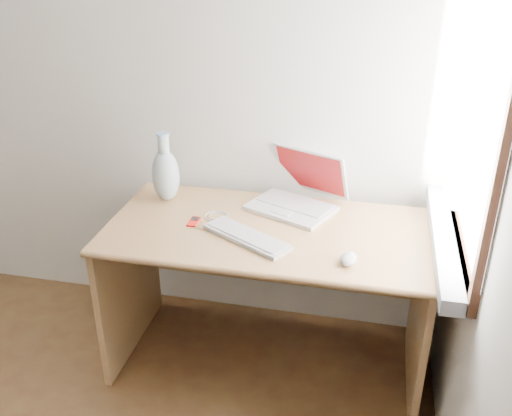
% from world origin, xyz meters
% --- Properties ---
extents(back_wall, '(3.50, 0.04, 2.60)m').
position_xyz_m(back_wall, '(0.00, 1.75, 1.30)').
color(back_wall, white).
rests_on(back_wall, floor).
extents(window, '(0.11, 0.99, 1.10)m').
position_xyz_m(window, '(1.72, 1.30, 1.28)').
color(window, white).
rests_on(window, right_wall).
extents(desk, '(1.38, 0.69, 0.73)m').
position_xyz_m(desk, '(0.97, 1.42, 0.52)').
color(desk, tan).
rests_on(desk, floor).
extents(laptop, '(0.44, 0.43, 0.25)m').
position_xyz_m(laptop, '(1.04, 1.59, 0.78)').
color(laptop, white).
rests_on(laptop, desk).
extents(external_keyboard, '(0.41, 0.30, 0.02)m').
position_xyz_m(external_keyboard, '(0.91, 1.23, 0.74)').
color(external_keyboard, silver).
rests_on(external_keyboard, desk).
extents(mouse, '(0.07, 0.11, 0.04)m').
position_xyz_m(mouse, '(1.33, 1.14, 0.75)').
color(mouse, white).
rests_on(mouse, desk).
extents(ipod, '(0.04, 0.09, 0.01)m').
position_xyz_m(ipod, '(0.65, 1.32, 0.73)').
color(ipod, red).
rests_on(ipod, desk).
extents(cable_coil, '(0.11, 0.11, 0.01)m').
position_xyz_m(cable_coil, '(0.73, 1.40, 0.73)').
color(cable_coil, silver).
rests_on(cable_coil, desk).
extents(remote, '(0.03, 0.08, 0.01)m').
position_xyz_m(remote, '(0.76, 1.29, 0.73)').
color(remote, silver).
rests_on(remote, desk).
extents(vase, '(0.13, 0.13, 0.33)m').
position_xyz_m(vase, '(0.46, 1.52, 0.86)').
color(vase, silver).
rests_on(vase, desk).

